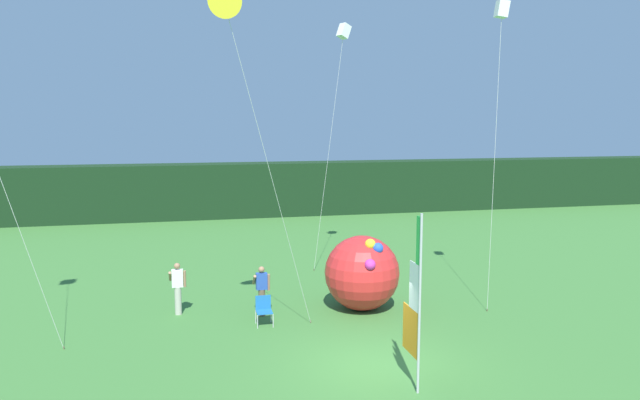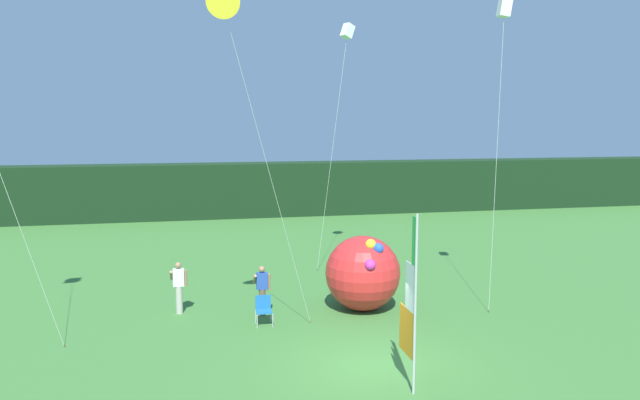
{
  "view_description": "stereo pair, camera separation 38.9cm",
  "coord_description": "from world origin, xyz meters",
  "px_view_note": "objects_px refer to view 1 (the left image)",
  "views": [
    {
      "loc": [
        -4.72,
        -13.88,
        6.31
      ],
      "look_at": [
        -0.63,
        3.78,
        3.87
      ],
      "focal_mm": 33.11,
      "sensor_mm": 36.0,
      "label": 1
    },
    {
      "loc": [
        -4.34,
        -13.97,
        6.31
      ],
      "look_at": [
        -0.63,
        3.78,
        3.87
      ],
      "focal_mm": 33.11,
      "sensor_mm": 36.0,
      "label": 2
    }
  ],
  "objects_px": {
    "banner_flag": "(415,305)",
    "kite_white_box_0": "(502,12)",
    "person_mid_field": "(178,287)",
    "kite_white_box_2": "(344,34)",
    "kite_yellow_delta_3": "(224,3)",
    "person_near_banner": "(262,289)",
    "folding_chair": "(264,308)",
    "inflatable_balloon": "(362,273)"
  },
  "relations": [
    {
      "from": "kite_white_box_2",
      "to": "inflatable_balloon",
      "type": "bearing_deg",
      "value": -99.1
    },
    {
      "from": "inflatable_balloon",
      "to": "kite_white_box_2",
      "type": "relative_size",
      "value": 0.25
    },
    {
      "from": "kite_yellow_delta_3",
      "to": "person_near_banner",
      "type": "bearing_deg",
      "value": 66.24
    },
    {
      "from": "banner_flag",
      "to": "folding_chair",
      "type": "xyz_separation_m",
      "value": [
        -2.88,
        5.18,
        -1.52
      ]
    },
    {
      "from": "person_near_banner",
      "to": "kite_white_box_0",
      "type": "distance_m",
      "value": 12.08
    },
    {
      "from": "kite_white_box_2",
      "to": "folding_chair",
      "type": "bearing_deg",
      "value": -122.68
    },
    {
      "from": "kite_white_box_0",
      "to": "kite_white_box_2",
      "type": "xyz_separation_m",
      "value": [
        -3.73,
        6.23,
        0.07
      ]
    },
    {
      "from": "banner_flag",
      "to": "person_near_banner",
      "type": "bearing_deg",
      "value": 115.08
    },
    {
      "from": "person_mid_field",
      "to": "folding_chair",
      "type": "distance_m",
      "value": 3.09
    },
    {
      "from": "folding_chair",
      "to": "inflatable_balloon",
      "type": "bearing_deg",
      "value": 12.26
    },
    {
      "from": "person_mid_field",
      "to": "inflatable_balloon",
      "type": "distance_m",
      "value": 6.1
    },
    {
      "from": "kite_white_box_2",
      "to": "kite_yellow_delta_3",
      "type": "height_order",
      "value": "kite_white_box_2"
    },
    {
      "from": "banner_flag",
      "to": "kite_yellow_delta_3",
      "type": "bearing_deg",
      "value": 140.68
    },
    {
      "from": "person_near_banner",
      "to": "kite_white_box_2",
      "type": "xyz_separation_m",
      "value": [
        4.34,
        5.99,
        9.06
      ]
    },
    {
      "from": "person_mid_field",
      "to": "kite_white_box_0",
      "type": "relative_size",
      "value": 0.17
    },
    {
      "from": "person_near_banner",
      "to": "kite_yellow_delta_3",
      "type": "height_order",
      "value": "kite_yellow_delta_3"
    },
    {
      "from": "kite_white_box_2",
      "to": "kite_yellow_delta_3",
      "type": "distance_m",
      "value": 10.36
    },
    {
      "from": "banner_flag",
      "to": "kite_white_box_0",
      "type": "height_order",
      "value": "kite_white_box_0"
    },
    {
      "from": "banner_flag",
      "to": "person_near_banner",
      "type": "distance_m",
      "value": 6.77
    },
    {
      "from": "banner_flag",
      "to": "person_mid_field",
      "type": "relative_size",
      "value": 2.46
    },
    {
      "from": "banner_flag",
      "to": "person_near_banner",
      "type": "xyz_separation_m",
      "value": [
        -2.83,
        6.04,
        -1.16
      ]
    },
    {
      "from": "person_near_banner",
      "to": "kite_white_box_0",
      "type": "bearing_deg",
      "value": -1.74
    },
    {
      "from": "kite_white_box_0",
      "to": "person_mid_field",
      "type": "bearing_deg",
      "value": 174.77
    },
    {
      "from": "banner_flag",
      "to": "inflatable_balloon",
      "type": "height_order",
      "value": "banner_flag"
    },
    {
      "from": "person_near_banner",
      "to": "person_mid_field",
      "type": "bearing_deg",
      "value": 164.53
    },
    {
      "from": "kite_white_box_0",
      "to": "kite_yellow_delta_3",
      "type": "bearing_deg",
      "value": -164.96
    },
    {
      "from": "person_near_banner",
      "to": "kite_white_box_2",
      "type": "height_order",
      "value": "kite_white_box_2"
    },
    {
      "from": "person_near_banner",
      "to": "inflatable_balloon",
      "type": "xyz_separation_m",
      "value": [
        3.36,
        -0.12,
        0.39
      ]
    },
    {
      "from": "banner_flag",
      "to": "kite_white_box_2",
      "type": "bearing_deg",
      "value": 82.81
    },
    {
      "from": "folding_chair",
      "to": "kite_white_box_0",
      "type": "distance_m",
      "value": 12.4
    },
    {
      "from": "kite_white_box_2",
      "to": "kite_white_box_0",
      "type": "bearing_deg",
      "value": -59.13
    },
    {
      "from": "kite_white_box_0",
      "to": "kite_white_box_2",
      "type": "bearing_deg",
      "value": 120.87
    },
    {
      "from": "kite_white_box_0",
      "to": "kite_yellow_delta_3",
      "type": "height_order",
      "value": "kite_white_box_0"
    },
    {
      "from": "person_near_banner",
      "to": "folding_chair",
      "type": "relative_size",
      "value": 1.84
    },
    {
      "from": "person_near_banner",
      "to": "inflatable_balloon",
      "type": "height_order",
      "value": "inflatable_balloon"
    },
    {
      "from": "inflatable_balloon",
      "to": "kite_yellow_delta_3",
      "type": "bearing_deg",
      "value": -150.2
    },
    {
      "from": "banner_flag",
      "to": "kite_white_box_0",
      "type": "xyz_separation_m",
      "value": [
        5.24,
        5.79,
        7.83
      ]
    },
    {
      "from": "inflatable_balloon",
      "to": "kite_white_box_2",
      "type": "bearing_deg",
      "value": 80.9
    },
    {
      "from": "banner_flag",
      "to": "kite_white_box_0",
      "type": "relative_size",
      "value": 0.41
    },
    {
      "from": "person_near_banner",
      "to": "kite_white_box_2",
      "type": "relative_size",
      "value": 0.16
    },
    {
      "from": "person_mid_field",
      "to": "folding_chair",
      "type": "xyz_separation_m",
      "value": [
        2.61,
        -1.6,
        -0.41
      ]
    },
    {
      "from": "person_mid_field",
      "to": "kite_yellow_delta_3",
      "type": "xyz_separation_m",
      "value": [
        1.46,
        -3.47,
        8.39
      ]
    }
  ]
}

